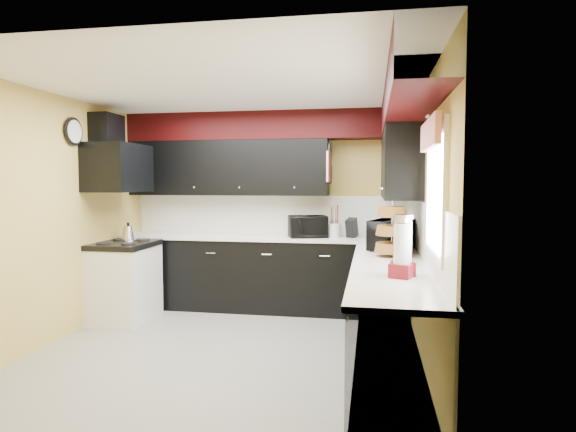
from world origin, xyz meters
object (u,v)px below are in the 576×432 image
Objects in this scene: microwave at (392,235)px; utensil_crock at (334,231)px; kettle at (128,233)px; toaster_oven at (308,226)px; knife_block at (352,228)px.

microwave is 3.21× the size of utensil_crock.
microwave is at bearing -56.04° from utensil_crock.
kettle is at bearing -168.64° from utensil_crock.
toaster_oven is 0.54m from knife_block.
toaster_oven is at bearing 63.96° from microwave.
toaster_oven reaches higher than knife_block.
knife_block reaches higher than kettle.
microwave is 3.15m from kettle.
kettle is at bearing 99.44° from microwave.
toaster_oven is 2.19m from kettle.
knife_block is at bearing 7.05° from utensil_crock.
microwave is 1.09m from knife_block.
microwave is at bearing -46.31° from knife_block.
knife_block is 1.26× the size of kettle.
microwave is 2.34× the size of knife_block.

